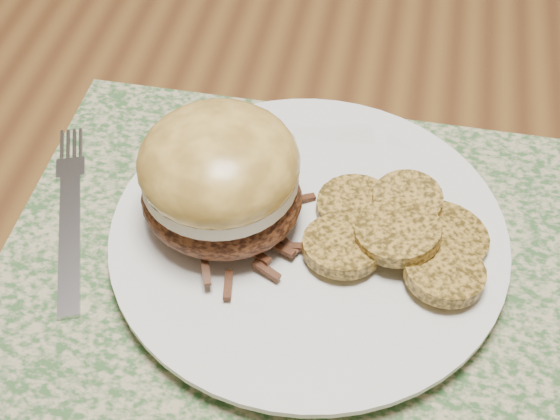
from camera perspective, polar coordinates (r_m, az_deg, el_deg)
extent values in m
cube|color=brown|center=(0.73, 11.25, 9.59)|extent=(1.50, 0.90, 0.04)
cylinder|color=brown|center=(1.43, -19.18, 10.66)|extent=(0.06, 0.06, 0.71)
cube|color=#355C2F|center=(0.54, 3.14, -4.58)|extent=(0.45, 0.33, 0.00)
cylinder|color=white|center=(0.55, 2.09, -2.02)|extent=(0.26, 0.26, 0.02)
ellipsoid|color=black|center=(0.53, -4.30, 1.01)|extent=(0.13, 0.13, 0.04)
cylinder|color=beige|center=(0.52, -4.43, 2.62)|extent=(0.13, 0.13, 0.01)
ellipsoid|color=gold|center=(0.51, -4.51, 3.49)|extent=(0.13, 0.13, 0.06)
cylinder|color=#A97E31|center=(0.55, 5.65, 0.17)|extent=(0.07, 0.07, 0.01)
cylinder|color=#A97E31|center=(0.55, 9.31, 0.73)|extent=(0.05, 0.05, 0.01)
cylinder|color=#A97E31|center=(0.54, 11.83, -1.87)|extent=(0.09, 0.09, 0.02)
cylinder|color=#A97E31|center=(0.52, 4.59, -2.63)|extent=(0.08, 0.08, 0.02)
cylinder|color=#A97E31|center=(0.52, 8.63, -1.58)|extent=(0.08, 0.08, 0.02)
cylinder|color=#A97E31|center=(0.52, 11.94, -4.51)|extent=(0.08, 0.08, 0.02)
cube|color=#B1B0B8|center=(0.57, -15.12, -2.29)|extent=(0.06, 0.12, 0.00)
cube|color=#B1B0B8|center=(0.62, -15.06, 2.95)|extent=(0.03, 0.03, 0.00)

